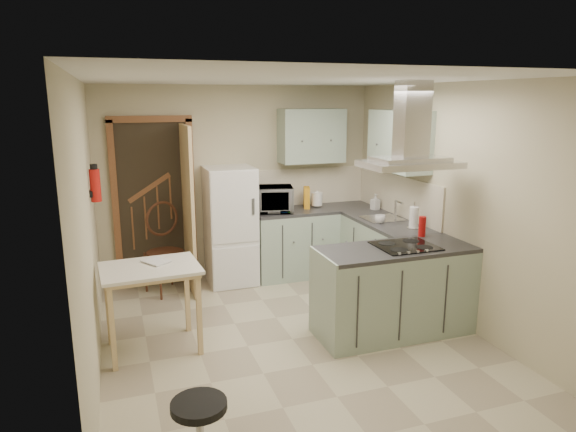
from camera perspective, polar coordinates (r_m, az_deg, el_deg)
name	(u,v)px	position (r m, az deg, el deg)	size (l,w,h in m)	color
floor	(292,339)	(5.24, 0.49, -13.50)	(4.20, 4.20, 0.00)	#B6AD8D
ceiling	(293,79)	(4.69, 0.55, 14.96)	(4.20, 4.20, 0.00)	silver
back_wall	(239,183)	(6.79, -5.45, 3.71)	(3.60, 3.60, 0.00)	#BDB492
left_wall	(88,233)	(4.56, -21.33, -1.75)	(4.20, 4.20, 0.00)	#BDB492
right_wall	(454,204)	(5.67, 17.93, 1.28)	(4.20, 4.20, 0.00)	#BDB492
doorway	(154,203)	(6.63, -14.62, 1.36)	(1.10, 0.12, 2.10)	brown
fridge	(230,226)	(6.57, -6.43, -1.10)	(0.60, 0.60, 1.50)	white
counter_back	(294,242)	(6.87, 0.65, -2.95)	(1.08, 0.60, 0.90)	#9EB2A0
counter_right	(374,250)	(6.62, 9.53, -3.78)	(0.60, 1.95, 0.90)	#9EB2A0
splashback	(307,186)	(7.08, 2.16, 3.33)	(1.68, 0.02, 0.50)	beige
wall_cabinet_back	(312,136)	(6.85, 2.63, 8.89)	(0.85, 0.35, 0.70)	#9EB2A0
wall_cabinet_right	(399,141)	(6.19, 12.27, 8.17)	(0.35, 0.90, 0.70)	#9EB2A0
peninsula	(394,290)	(5.32, 11.73, -8.09)	(1.55, 0.65, 0.90)	#9EB2A0
hob	(405,246)	(5.23, 12.91, -3.26)	(0.58, 0.50, 0.01)	black
extractor_hood	(410,164)	(5.07, 13.37, 5.62)	(0.90, 0.55, 0.10)	silver
sink	(382,218)	(6.35, 10.43, -0.27)	(0.45, 0.40, 0.01)	silver
fire_extinguisher	(95,185)	(5.39, -20.63, 3.20)	(0.10, 0.10, 0.32)	#B2140F
drop_leaf_table	(153,308)	(5.05, -14.82, -9.90)	(0.88, 0.66, 0.83)	tan
bentwood_chair	(165,253)	(6.42, -13.51, -3.99)	(0.45, 0.45, 1.01)	#52261B
microwave	(269,199)	(6.61, -2.11, 1.87)	(0.60, 0.40, 0.33)	black
kettle	(317,199)	(6.94, 3.24, 1.91)	(0.15, 0.15, 0.22)	white
cereal_box	(307,198)	(6.85, 2.08, 2.06)	(0.08, 0.19, 0.28)	orange
soap_bottle	(375,202)	(6.85, 9.67, 1.56)	(0.09, 0.10, 0.21)	#B9B9C7
paper_towel	(414,217)	(5.94, 13.80, -0.13)	(0.10, 0.10, 0.26)	white
cup	(380,219)	(6.12, 10.20, -0.34)	(0.12, 0.12, 0.10)	beige
red_bottle	(422,226)	(5.62, 14.68, -1.13)	(0.08, 0.08, 0.22)	red
book	(148,259)	(4.94, -15.33, -4.65)	(0.18, 0.25, 0.11)	#973A32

